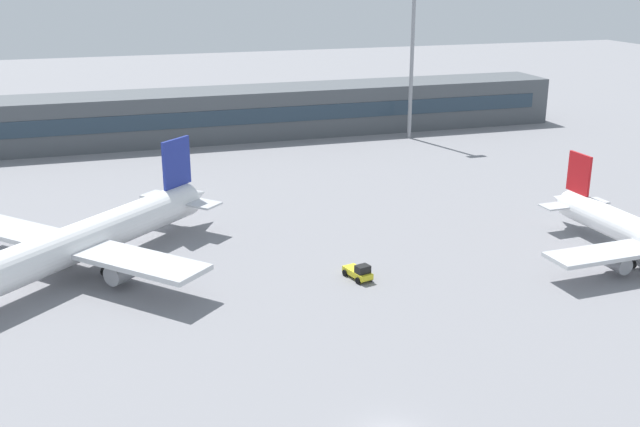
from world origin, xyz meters
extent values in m
plane|color=gray|center=(0.00, 40.00, 0.00)|extent=(400.00, 400.00, 0.00)
cube|color=#4C5156|center=(0.00, 97.51, 4.50)|extent=(144.15, 12.00, 9.00)
cube|color=#263847|center=(0.00, 91.46, 4.95)|extent=(136.94, 0.16, 2.80)
cone|color=white|center=(38.15, 36.38, 2.93)|extent=(2.53, 3.49, 2.36)
cube|color=red|center=(38.29, 33.70, 7.06)|extent=(0.51, 3.92, 4.89)
cube|color=silver|center=(38.27, 33.97, 3.11)|extent=(8.99, 2.92, 0.21)
cylinder|color=gray|center=(33.65, 19.69, 1.41)|extent=(1.91, 2.93, 1.78)
cylinder|color=black|center=(36.62, 20.73, 0.44)|extent=(0.40, 0.90, 0.89)
cylinder|color=white|center=(-21.13, 36.01, 3.51)|extent=(30.81, 29.02, 4.04)
cone|color=white|center=(-5.91, 50.14, 3.51)|extent=(4.89, 4.82, 2.83)
cube|color=navy|center=(-8.27, 47.95, 8.46)|extent=(3.69, 3.47, 5.85)
cube|color=silver|center=(-8.03, 48.17, 3.72)|extent=(9.42, 9.82, 0.26)
cube|color=silver|center=(-20.35, 36.73, 3.19)|extent=(25.45, 26.86, 0.53)
cylinder|color=gray|center=(-24.69, 41.41, 1.69)|extent=(3.94, 3.87, 2.13)
cylinder|color=gray|center=(-16.00, 32.05, 1.69)|extent=(3.94, 3.87, 2.13)
cylinder|color=black|center=(-21.45, 39.48, 0.53)|extent=(1.07, 1.04, 1.06)
cylinder|color=black|center=(-17.69, 35.43, 0.53)|extent=(1.07, 1.04, 1.06)
cube|color=yellow|center=(7.38, 26.92, 0.65)|extent=(2.36, 3.86, 0.60)
cube|color=black|center=(7.60, 26.05, 1.30)|extent=(1.63, 1.42, 0.90)
cylinder|color=black|center=(6.92, 25.56, 0.35)|extent=(0.42, 0.74, 0.70)
cylinder|color=black|center=(8.43, 25.96, 0.35)|extent=(0.42, 0.74, 0.70)
cylinder|color=black|center=(6.32, 27.88, 0.35)|extent=(0.42, 0.74, 0.70)
cylinder|color=black|center=(7.83, 28.28, 0.35)|extent=(0.42, 0.74, 0.70)
cylinder|color=gray|center=(39.58, 87.01, 14.72)|extent=(0.70, 0.70, 29.44)
camera|label=1|loc=(-17.97, -41.23, 31.18)|focal=42.40mm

